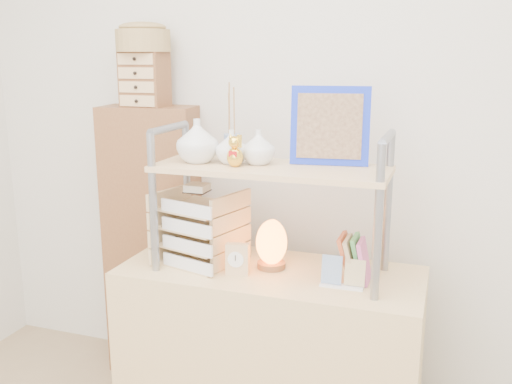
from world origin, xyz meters
TOP-DOWN VIEW (x-y plane):
  - room_shell at (0.00, 0.39)m, footprint 3.42×3.41m
  - desk at (0.00, 1.20)m, footprint 1.20×0.50m
  - cabinet at (-0.73, 1.57)m, footprint 0.48×0.30m
  - hutch at (-0.05, 1.21)m, footprint 0.90×0.34m
  - letter_tray at (-0.30, 1.18)m, footprint 0.33×0.32m
  - salt_lamp at (-0.00, 1.22)m, footprint 0.13×0.12m
  - desk_clock at (-0.11, 1.11)m, footprint 0.09×0.05m
  - postcard_stand at (0.30, 1.12)m, footprint 0.16×0.05m
  - drawer_chest at (-0.73, 1.55)m, footprint 0.20×0.16m
  - woven_basket at (-0.73, 1.55)m, footprint 0.25×0.25m

SIDE VIEW (x-z plane):
  - desk at x=0.00m, z-range 0.00..0.75m
  - cabinet at x=-0.73m, z-range 0.00..1.35m
  - postcard_stand at x=0.30m, z-range 0.73..0.84m
  - desk_clock at x=-0.11m, z-range 0.75..0.88m
  - salt_lamp at x=0.00m, z-range 0.75..0.95m
  - letter_tray at x=-0.30m, z-range 0.72..1.05m
  - hutch at x=-0.05m, z-range 0.82..1.54m
  - drawer_chest at x=-0.73m, z-range 1.35..1.60m
  - woven_basket at x=-0.73m, z-range 1.60..1.70m
  - room_shell at x=0.00m, z-range 0.39..3.00m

